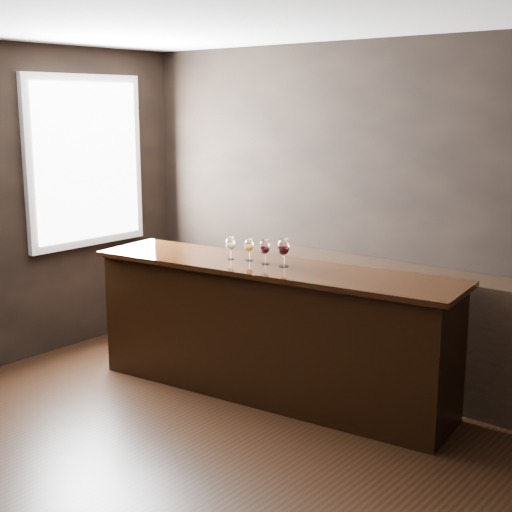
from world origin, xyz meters
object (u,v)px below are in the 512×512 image
Objects in this scene: bar_counter at (271,333)px; glass_red_a at (265,247)px; glass_amber at (249,246)px; glass_red_b at (284,248)px; glass_white at (230,244)px; back_bar_shelf at (394,327)px.

glass_red_a is at bearing 175.22° from bar_counter.
glass_amber is 0.81× the size of glass_red_b.
bar_counter is 14.81× the size of glass_red_a.
glass_white is 0.83× the size of glass_red_b.
bar_counter reaches higher than back_bar_shelf.
glass_red_b is (0.34, 0.01, 0.03)m from glass_amber.
bar_counter is at bearing -167.31° from glass_red_b.
glass_red_b is at bearing 7.41° from glass_white.
bar_counter is 0.70m from glass_red_b.
glass_red_b is at bearing 5.30° from bar_counter.
glass_red_a is 0.17m from glass_red_b.
glass_amber is (0.15, 0.06, -0.00)m from glass_white.
back_bar_shelf is at bearing 41.82° from bar_counter.
glass_red_a is (0.32, 0.04, 0.01)m from glass_white.
glass_red_b is at bearing 1.05° from glass_amber.
back_bar_shelf is 1.49m from glass_white.
glass_white is 0.92× the size of glass_red_a.
back_bar_shelf is at bearing 46.88° from glass_red_a.
bar_counter is 1.04× the size of back_bar_shelf.
glass_red_a reaches higher than back_bar_shelf.
bar_counter is at bearing 2.60° from glass_red_a.
glass_red_b reaches higher than glass_white.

